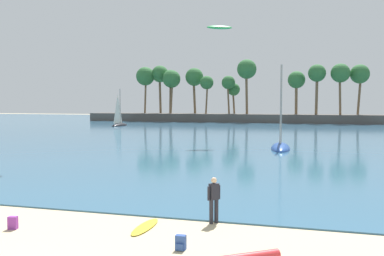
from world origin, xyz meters
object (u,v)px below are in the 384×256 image
person_at_waterline (214,199)px  surfboard (145,227)px  backpack_by_trailer (181,243)px  sailboat_toward_headland (281,141)px  kite_aloft_low_near_shore (219,27)px  sailboat_mid_bay (119,122)px  backpack_near_kite (13,223)px

person_at_waterline → surfboard: 2.62m
backpack_by_trailer → surfboard: size_ratio=0.21×
person_at_waterline → sailboat_toward_headland: 24.71m
backpack_by_trailer → sailboat_toward_headland: 27.69m
surfboard → kite_aloft_low_near_shore: bearing=-172.8°
backpack_by_trailer → kite_aloft_low_near_shore: (-5.65, 31.87, 11.86)m
person_at_waterline → sailboat_mid_bay: size_ratio=0.23×
sailboat_mid_bay → kite_aloft_low_near_shore: (23.78, -25.96, 11.36)m
backpack_near_kite → kite_aloft_low_near_shore: kite_aloft_low_near_shore is taller
backpack_by_trailer → kite_aloft_low_near_shore: size_ratio=0.16×
kite_aloft_low_near_shore → sailboat_mid_bay: bearing=-71.1°
sailboat_mid_bay → sailboat_toward_headland: sailboat_toward_headland is taller
person_at_waterline → sailboat_toward_headland: sailboat_toward_headland is taller
backpack_near_kite → sailboat_mid_bay: sailboat_mid_bay is taller
sailboat_toward_headland → kite_aloft_low_near_shore: kite_aloft_low_near_shore is taller
backpack_near_kite → surfboard: bearing=17.4°
kite_aloft_low_near_shore → backpack_near_kite: bearing=65.5°
backpack_near_kite → surfboard: 4.52m
surfboard → sailboat_toward_headland: (2.82, 25.90, 0.76)m
person_at_waterline → kite_aloft_low_near_shore: kite_aloft_low_near_shore is taller
backpack_by_trailer → kite_aloft_low_near_shore: 34.47m
kite_aloft_low_near_shore → sailboat_toward_headland: bearing=124.0°
person_at_waterline → kite_aloft_low_near_shore: (-5.98, 28.90, 11.17)m
surfboard → sailboat_mid_bay: bearing=-153.9°
person_at_waterline → sailboat_mid_bay: 62.41m
sailboat_mid_bay → backpack_by_trailer: bearing=-63.0°
sailboat_mid_bay → sailboat_toward_headland: 42.83m
person_at_waterline → surfboard: (-2.17, -1.20, -0.85)m
person_at_waterline → backpack_by_trailer: person_at_waterline is taller
surfboard → kite_aloft_low_near_shore: (-3.81, 30.09, 12.02)m
surfboard → backpack_by_trailer: bearing=46.0°
kite_aloft_low_near_shore → backpack_by_trailer: bearing=76.4°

